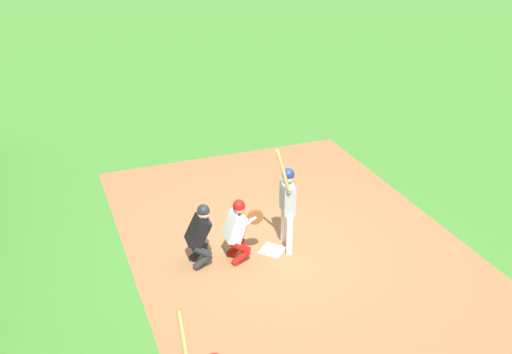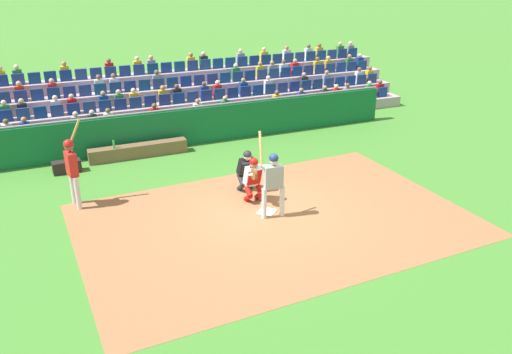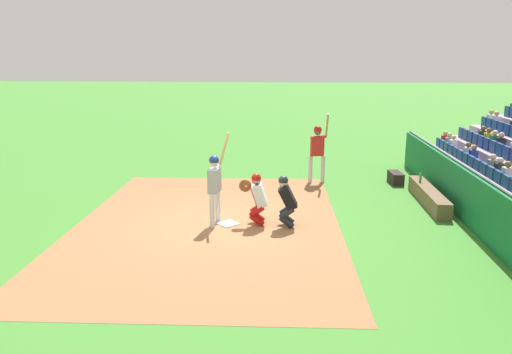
% 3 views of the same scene
% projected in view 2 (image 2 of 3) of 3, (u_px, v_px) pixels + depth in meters
% --- Properties ---
extents(ground_plane, '(160.00, 160.00, 0.00)m').
position_uv_depth(ground_plane, '(267.00, 212.00, 13.73)').
color(ground_plane, '#40832F').
extents(infield_dirt_patch, '(9.91, 6.84, 0.01)m').
position_uv_depth(infield_dirt_patch, '(275.00, 220.00, 13.31)').
color(infield_dirt_patch, '#976841').
rests_on(infield_dirt_patch, ground_plane).
extents(home_plate_marker, '(0.62, 0.62, 0.02)m').
position_uv_depth(home_plate_marker, '(267.00, 211.00, 13.73)').
color(home_plate_marker, white).
rests_on(home_plate_marker, infield_dirt_patch).
extents(batter_at_plate, '(0.63, 0.50, 2.26)m').
position_uv_depth(batter_at_plate, '(273.00, 178.00, 13.06)').
color(batter_at_plate, silver).
rests_on(batter_at_plate, ground_plane).
extents(catcher_crouching, '(0.47, 0.72, 1.31)m').
position_uv_depth(catcher_crouching, '(253.00, 177.00, 14.03)').
color(catcher_crouching, '#B5130F').
rests_on(catcher_crouching, ground_plane).
extents(home_plate_umpire, '(0.46, 0.47, 1.28)m').
position_uv_depth(home_plate_umpire, '(246.00, 169.00, 14.68)').
color(home_plate_umpire, '#21262A').
rests_on(home_plate_umpire, ground_plane).
extents(dugout_wall, '(14.93, 0.24, 1.38)m').
position_uv_depth(dugout_wall, '(198.00, 125.00, 18.50)').
color(dugout_wall, '#106233').
rests_on(dugout_wall, ground_plane).
extents(dugout_bench, '(3.24, 0.40, 0.44)m').
position_uv_depth(dugout_bench, '(139.00, 151.00, 17.40)').
color(dugout_bench, brown).
rests_on(dugout_bench, ground_plane).
extents(water_bottle_on_bench, '(0.07, 0.07, 0.27)m').
position_uv_depth(water_bottle_on_bench, '(114.00, 144.00, 16.92)').
color(water_bottle_on_bench, green).
rests_on(water_bottle_on_bench, dugout_bench).
extents(equipment_duffel_bag, '(0.86, 0.42, 0.38)m').
position_uv_depth(equipment_duffel_bag, '(67.00, 167.00, 16.17)').
color(equipment_duffel_bag, black).
rests_on(equipment_duffel_bag, ground_plane).
extents(on_deck_batter, '(0.55, 0.61, 2.32)m').
position_uv_depth(on_deck_batter, '(72.00, 165.00, 13.62)').
color(on_deck_batter, silver).
rests_on(on_deck_batter, ground_plane).
extents(bleacher_stand, '(19.52, 3.43, 2.47)m').
position_uv_depth(bleacher_stand, '(173.00, 102.00, 21.31)').
color(bleacher_stand, '#A495A1').
rests_on(bleacher_stand, ground_plane).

